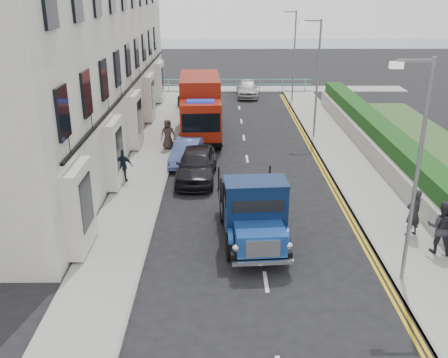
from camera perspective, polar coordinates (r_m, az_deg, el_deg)
ground at (r=17.91m, az=4.26°, el=-8.15°), size 120.00×120.00×0.00m
pavement_west at (r=26.32m, az=-8.62°, el=1.68°), size 2.40×38.00×0.12m
pavement_east at (r=26.90m, az=14.12°, el=1.70°), size 2.60×38.00×0.12m
promenade at (r=45.41m, az=1.44°, el=10.21°), size 30.00×2.50×0.12m
sea_plane at (r=76.07m, az=0.72°, el=14.66°), size 120.00×120.00×0.00m
terrace_west at (r=29.70m, az=-16.89°, el=17.31°), size 6.31×30.20×14.25m
garden_east at (r=27.18m, az=18.18°, el=3.34°), size 1.45×28.00×1.75m
seafront_railing at (r=44.53m, az=1.48°, el=10.67°), size 13.00×0.08×1.11m
lamp_near at (r=15.42m, az=20.94°, el=1.74°), size 1.23×0.18×7.00m
lamp_mid at (r=30.45m, az=10.45°, el=11.90°), size 1.23×0.18×7.00m
lamp_far at (r=40.22m, az=7.87°, el=14.26°), size 1.23×0.18×7.00m
bedford_lorry at (r=17.68m, az=3.48°, el=-4.27°), size 2.49×5.51×2.54m
red_lorry at (r=30.73m, az=-2.75°, el=8.37°), size 2.68×7.02×3.62m
parked_car_front at (r=23.96m, az=-3.18°, el=1.70°), size 1.99×4.57×1.53m
parked_car_mid at (r=26.27m, az=-4.27°, el=3.10°), size 1.77×3.85×1.22m
parked_car_rear at (r=31.15m, az=-2.55°, el=6.29°), size 2.66×5.28×1.47m
seafront_car_left at (r=37.44m, az=-3.27°, el=8.79°), size 3.23×5.41×1.41m
seafront_car_right at (r=42.51m, az=2.68°, el=10.32°), size 1.79×4.22×1.43m
pedestrian_east_near at (r=19.52m, az=20.83°, el=-3.60°), size 0.79×0.68×1.83m
pedestrian_east_far at (r=18.63m, az=23.56°, el=-5.05°), size 1.15×1.04×1.92m
pedestrian_west_near at (r=23.74m, az=-11.49°, el=1.50°), size 0.97×0.46×1.60m
pedestrian_west_far at (r=28.29m, az=-6.44°, el=5.10°), size 0.94×0.75×1.68m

